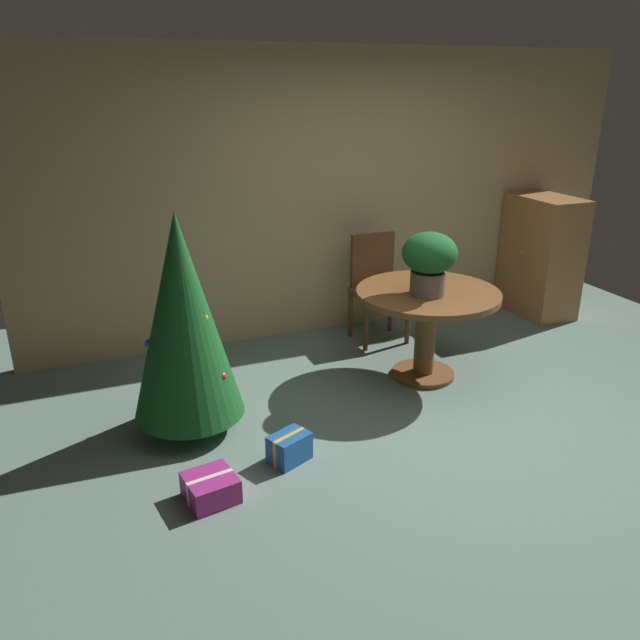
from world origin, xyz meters
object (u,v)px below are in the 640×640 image
object	(u,v)px
round_dining_table	(427,312)
wooden_chair_far	(376,281)
gift_box_purple	(211,488)
gift_box_blue	(289,448)
flower_vase	(429,259)
holiday_tree	(183,318)
wooden_cabinet	(541,256)

from	to	relation	value
round_dining_table	wooden_chair_far	world-z (taller)	wooden_chair_far
gift_box_purple	gift_box_blue	bearing A→B (deg)	19.78
flower_vase	gift_box_blue	xyz separation A→B (m)	(-1.38, -0.68, -0.94)
flower_vase	wooden_chair_far	bearing A→B (deg)	86.62
round_dining_table	gift_box_blue	xyz separation A→B (m)	(-1.44, -0.76, -0.48)
holiday_tree	gift_box_purple	size ratio (longest dim) A/B	4.78
gift_box_blue	holiday_tree	bearing A→B (deg)	128.49
round_dining_table	gift_box_purple	world-z (taller)	round_dining_table
gift_box_blue	gift_box_purple	bearing A→B (deg)	-160.22
wooden_chair_far	holiday_tree	size ratio (longest dim) A/B	0.64
holiday_tree	wooden_cabinet	size ratio (longest dim) A/B	1.27
wooden_chair_far	flower_vase	bearing A→B (deg)	-93.38
gift_box_purple	holiday_tree	bearing A→B (deg)	86.57
wooden_chair_far	gift_box_blue	xyz separation A→B (m)	(-1.44, -1.66, -0.46)
wooden_chair_far	holiday_tree	bearing A→B (deg)	-152.44
wooden_chair_far	wooden_cabinet	world-z (taller)	wooden_cabinet
flower_vase	gift_box_blue	size ratio (longest dim) A/B	1.61
gift_box_purple	gift_box_blue	world-z (taller)	gift_box_blue
wooden_chair_far	gift_box_purple	bearing A→B (deg)	-137.08
wooden_chair_far	holiday_tree	world-z (taller)	holiday_tree
wooden_chair_far	wooden_cabinet	bearing A→B (deg)	-0.41
round_dining_table	wooden_cabinet	size ratio (longest dim) A/B	0.94
round_dining_table	flower_vase	world-z (taller)	flower_vase
flower_vase	gift_box_purple	distance (m)	2.34
wooden_cabinet	wooden_chair_far	bearing A→B (deg)	179.59
wooden_cabinet	flower_vase	bearing A→B (deg)	-153.48
gift_box_blue	wooden_chair_far	bearing A→B (deg)	49.03
holiday_tree	wooden_cabinet	bearing A→B (deg)	14.68
holiday_tree	gift_box_purple	xyz separation A→B (m)	(-0.05, -0.84, -0.76)
gift_box_purple	wooden_cabinet	world-z (taller)	wooden_cabinet
flower_vase	wooden_cabinet	world-z (taller)	flower_vase
wooden_cabinet	gift_box_purple	bearing A→B (deg)	-154.57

